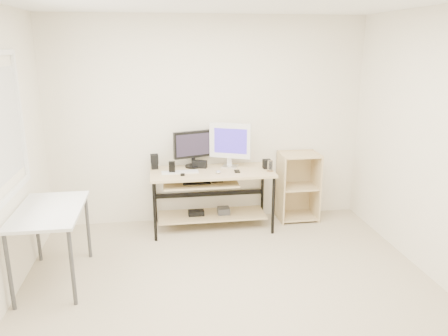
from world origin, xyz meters
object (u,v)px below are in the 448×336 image
desk (210,187)px  shelf_unit (297,185)px  audio_controller (172,167)px  side_table (50,217)px  white_imac (230,142)px  black_monitor (193,147)px

desk → shelf_unit: size_ratio=1.67×
shelf_unit → audio_controller: bearing=-173.4°
side_table → shelf_unit: bearing=23.3°
white_imac → audio_controller: bearing=-143.6°
white_imac → desk: bearing=-129.3°
shelf_unit → white_imac: 1.09m
desk → shelf_unit: 1.19m
white_imac → black_monitor: bearing=-164.5°
black_monitor → side_table: bearing=-156.4°
side_table → black_monitor: (1.47, 1.27, 0.34)m
black_monitor → white_imac: (0.46, -0.06, 0.06)m
side_table → shelf_unit: shelf_unit is taller
shelf_unit → white_imac: bearing=-178.9°
audio_controller → black_monitor: bearing=48.5°
desk → white_imac: size_ratio=2.69×
black_monitor → white_imac: 0.47m
black_monitor → audio_controller: (-0.28, -0.24, -0.19)m
white_imac → audio_controller: white_imac is taller
shelf_unit → black_monitor: 1.47m
black_monitor → white_imac: bearing=-24.9°
white_imac → audio_controller: (-0.74, -0.17, -0.25)m
desk → shelf_unit: (1.18, 0.16, -0.09)m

